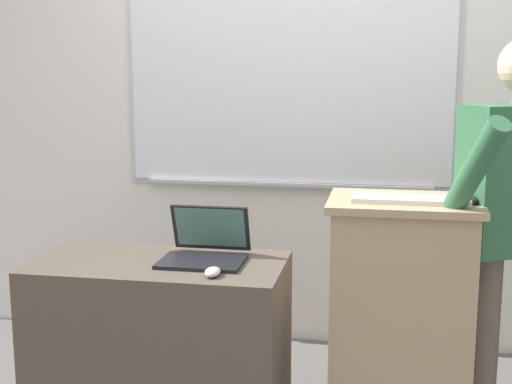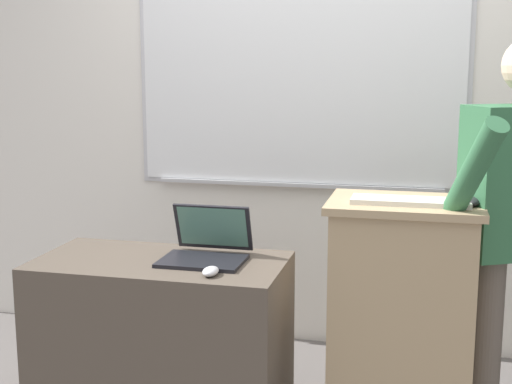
{
  "view_description": "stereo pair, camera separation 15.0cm",
  "coord_description": "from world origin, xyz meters",
  "px_view_note": "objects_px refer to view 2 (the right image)",
  "views": [
    {
      "loc": [
        0.41,
        -2.49,
        1.53
      ],
      "look_at": [
        -0.11,
        0.27,
        1.02
      ],
      "focal_mm": 50.0,
      "sensor_mm": 36.0,
      "label": 1
    },
    {
      "loc": [
        0.55,
        -2.46,
        1.53
      ],
      "look_at": [
        -0.11,
        0.27,
        1.02
      ],
      "focal_mm": 50.0,
      "sensor_mm": 36.0,
      "label": 2
    }
  ],
  "objects_px": {
    "laptop": "(207,246)",
    "wireless_keyboard": "(410,201)",
    "side_desk": "(162,341)",
    "computer_mouse_by_laptop": "(211,271)",
    "lectern_podium": "(401,321)",
    "computer_mouse_by_keyboard": "(472,201)"
  },
  "relations": [
    {
      "from": "laptop",
      "to": "wireless_keyboard",
      "type": "xyz_separation_m",
      "value": [
        0.83,
        -0.03,
        0.23
      ]
    },
    {
      "from": "side_desk",
      "to": "laptop",
      "type": "height_order",
      "value": "laptop"
    },
    {
      "from": "side_desk",
      "to": "computer_mouse_by_laptop",
      "type": "relative_size",
      "value": 10.47
    },
    {
      "from": "laptop",
      "to": "wireless_keyboard",
      "type": "bearing_deg",
      "value": -2.31
    },
    {
      "from": "lectern_podium",
      "to": "computer_mouse_by_keyboard",
      "type": "relative_size",
      "value": 9.98
    },
    {
      "from": "wireless_keyboard",
      "to": "computer_mouse_by_keyboard",
      "type": "distance_m",
      "value": 0.23
    },
    {
      "from": "side_desk",
      "to": "laptop",
      "type": "xyz_separation_m",
      "value": [
        0.19,
        0.07,
        0.41
      ]
    },
    {
      "from": "side_desk",
      "to": "wireless_keyboard",
      "type": "distance_m",
      "value": 1.2
    },
    {
      "from": "computer_mouse_by_keyboard",
      "to": "laptop",
      "type": "bearing_deg",
      "value": 179.05
    },
    {
      "from": "computer_mouse_by_laptop",
      "to": "wireless_keyboard",
      "type": "bearing_deg",
      "value": 14.91
    },
    {
      "from": "computer_mouse_by_keyboard",
      "to": "lectern_podium",
      "type": "bearing_deg",
      "value": 171.0
    },
    {
      "from": "laptop",
      "to": "computer_mouse_by_laptop",
      "type": "bearing_deg",
      "value": -69.46
    },
    {
      "from": "wireless_keyboard",
      "to": "computer_mouse_by_keyboard",
      "type": "xyz_separation_m",
      "value": [
        0.23,
        0.02,
        0.01
      ]
    },
    {
      "from": "computer_mouse_by_laptop",
      "to": "computer_mouse_by_keyboard",
      "type": "height_order",
      "value": "computer_mouse_by_keyboard"
    },
    {
      "from": "side_desk",
      "to": "computer_mouse_by_laptop",
      "type": "distance_m",
      "value": 0.49
    },
    {
      "from": "computer_mouse_by_keyboard",
      "to": "side_desk",
      "type": "bearing_deg",
      "value": -177.79
    },
    {
      "from": "side_desk",
      "to": "computer_mouse_by_keyboard",
      "type": "xyz_separation_m",
      "value": [
        1.24,
        0.05,
        0.66
      ]
    },
    {
      "from": "lectern_podium",
      "to": "side_desk",
      "type": "height_order",
      "value": "lectern_podium"
    },
    {
      "from": "lectern_podium",
      "to": "wireless_keyboard",
      "type": "relative_size",
      "value": 2.22
    },
    {
      "from": "lectern_podium",
      "to": "computer_mouse_by_laptop",
      "type": "bearing_deg",
      "value": -160.69
    },
    {
      "from": "laptop",
      "to": "computer_mouse_by_laptop",
      "type": "xyz_separation_m",
      "value": [
        0.09,
        -0.23,
        -0.04
      ]
    },
    {
      "from": "computer_mouse_by_keyboard",
      "to": "wireless_keyboard",
      "type": "bearing_deg",
      "value": -176.01
    }
  ]
}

